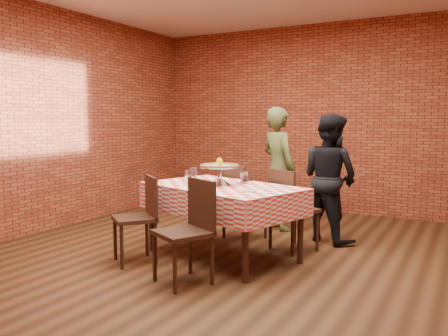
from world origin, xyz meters
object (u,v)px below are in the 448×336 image
at_px(chair_near_right, 183,232).
at_px(table, 222,221).
at_px(water_glass_right, 193,174).
at_px(chair_near_left, 134,220).
at_px(chair_far_left, 245,202).
at_px(diner_olive, 278,169).
at_px(pizza, 219,166).
at_px(chair_far_right, 294,210).
at_px(diner_black, 329,178).
at_px(water_glass_left, 189,176).
at_px(condiment_caddy, 246,177).
at_px(pizza_stand, 219,176).

bearing_deg(chair_near_right, table, 121.79).
relative_size(water_glass_right, chair_near_left, 0.15).
distance_m(chair_far_left, diner_olive, 0.76).
xyz_separation_m(pizza, chair_far_right, (0.62, 0.58, -0.50)).
bearing_deg(diner_black, chair_near_left, 74.82).
relative_size(water_glass_left, condiment_caddy, 0.96).
xyz_separation_m(pizza_stand, chair_near_left, (-0.64, -0.61, -0.42)).
bearing_deg(chair_far_right, condiment_caddy, 67.92).
bearing_deg(chair_near_right, diner_black, 96.92).
bearing_deg(condiment_caddy, chair_far_left, 128.92).
relative_size(pizza, condiment_caddy, 3.04).
distance_m(chair_near_left, chair_far_right, 1.73).
xyz_separation_m(pizza_stand, pizza, (0.00, 0.00, 0.10)).
bearing_deg(water_glass_right, table, -27.14).
bearing_deg(diner_olive, water_glass_right, 95.37).
relative_size(table, water_glass_left, 12.23).
relative_size(pizza, water_glass_left, 3.16).
bearing_deg(chair_near_right, chair_far_right, 97.63).
height_order(pizza_stand, diner_olive, diner_olive).
height_order(table, chair_near_left, chair_near_left).
bearing_deg(diner_black, diner_olive, 4.46).
height_order(table, condiment_caddy, condiment_caddy).
xyz_separation_m(pizza_stand, chair_far_right, (0.62, 0.58, -0.40)).
distance_m(condiment_caddy, chair_far_right, 0.66).
xyz_separation_m(water_glass_right, diner_black, (1.33, 0.90, -0.07)).
height_order(condiment_caddy, diner_olive, diner_olive).
relative_size(water_glass_right, condiment_caddy, 0.96).
bearing_deg(diner_black, water_glass_right, 58.63).
bearing_deg(chair_far_right, water_glass_right, 43.68).
height_order(chair_far_right, diner_olive, diner_olive).
relative_size(table, pizza, 3.87).
xyz_separation_m(pizza_stand, chair_far_left, (-0.09, 0.79, -0.40)).
bearing_deg(water_glass_left, diner_olive, 70.95).
relative_size(table, diner_olive, 0.99).
relative_size(pizza_stand, chair_near_left, 0.49).
bearing_deg(condiment_caddy, table, -112.67).
bearing_deg(table, diner_olive, 88.13).
relative_size(chair_far_left, chair_far_right, 1.00).
bearing_deg(water_glass_right, chair_far_left, 52.71).
relative_size(water_glass_right, diner_black, 0.09).
bearing_deg(chair_far_left, chair_near_left, 91.00).
relative_size(water_glass_left, chair_near_left, 0.15).
relative_size(pizza, diner_black, 0.27).
bearing_deg(chair_far_right, diner_black, -83.68).
height_order(pizza, chair_far_right, pizza).
distance_m(table, diner_black, 1.47).
bearing_deg(diner_olive, chair_near_right, 122.29).
height_order(water_glass_left, chair_far_right, chair_far_right).
height_order(pizza_stand, chair_near_left, pizza_stand).
relative_size(condiment_caddy, chair_far_right, 0.15).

